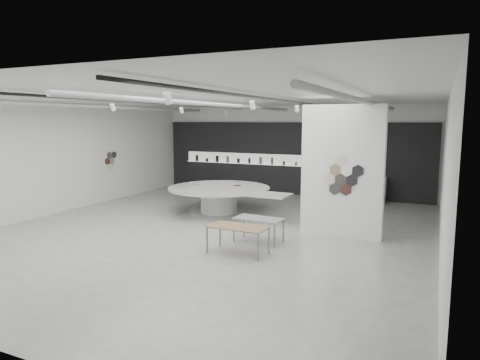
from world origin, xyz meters
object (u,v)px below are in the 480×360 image
at_px(sample_table_wood, 238,228).
at_px(display_island, 221,196).
at_px(partition_column, 342,172).
at_px(kitchen_counter, 361,188).
at_px(sample_table_stone, 259,220).

bearing_deg(sample_table_wood, display_island, 122.65).
distance_m(partition_column, sample_table_wood, 3.44).
relative_size(sample_table_wood, kitchen_counter, 0.76).
relative_size(partition_column, sample_table_stone, 2.78).
xyz_separation_m(display_island, sample_table_stone, (2.58, -2.80, 0.01)).
distance_m(sample_table_stone, kitchen_counter, 7.19).
xyz_separation_m(display_island, sample_table_wood, (2.50, -3.90, 0.03)).
bearing_deg(sample_table_stone, kitchen_counter, 78.16).
xyz_separation_m(partition_column, display_island, (-4.40, 1.29, -1.22)).
bearing_deg(sample_table_wood, kitchen_counter, 79.19).
bearing_deg(display_island, sample_table_wood, -54.89).
bearing_deg(kitchen_counter, sample_table_wood, -93.56).
height_order(partition_column, kitchen_counter, partition_column).
distance_m(partition_column, kitchen_counter, 5.69).
bearing_deg(partition_column, sample_table_stone, -140.63).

